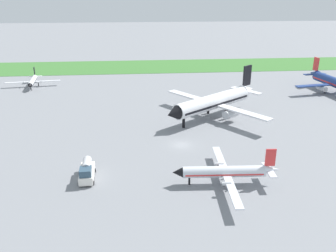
# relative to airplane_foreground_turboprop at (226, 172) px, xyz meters

# --- Properties ---
(ground_plane) EXTENTS (600.00, 600.00, 0.00)m
(ground_plane) POSITION_rel_airplane_foreground_turboprop_xyz_m (-5.58, 17.01, -2.36)
(ground_plane) COLOR gray
(grass_taxiway_strip) EXTENTS (360.00, 28.00, 0.08)m
(grass_taxiway_strip) POSITION_rel_airplane_foreground_turboprop_xyz_m (-5.58, 100.43, -2.32)
(grass_taxiway_strip) COLOR #3D7533
(grass_taxiway_strip) RESTS_ON ground_plane
(airplane_foreground_turboprop) EXTENTS (18.48, 21.59, 6.46)m
(airplane_foreground_turboprop) POSITION_rel_airplane_foreground_turboprop_xyz_m (0.00, 0.00, 0.00)
(airplane_foreground_turboprop) COLOR silver
(airplane_foreground_turboprop) RESTS_ON ground_plane
(airplane_parked_jet_far) EXTENTS (27.18, 26.76, 9.63)m
(airplane_parked_jet_far) POSITION_rel_airplane_foreground_turboprop_xyz_m (48.31, 53.11, 1.10)
(airplane_parked_jet_far) COLOR navy
(airplane_parked_jet_far) RESTS_ON ground_plane
(airplane_taxiing_turboprop) EXTENTS (18.14, 15.57, 5.44)m
(airplane_taxiing_turboprop) POSITION_rel_airplane_foreground_turboprop_xyz_m (-50.39, 70.29, -0.37)
(airplane_taxiing_turboprop) COLOR white
(airplane_taxiing_turboprop) RESTS_ON ground_plane
(airplane_midfield_jet) EXTENTS (28.63, 28.26, 11.87)m
(airplane_midfield_jet) POSITION_rel_airplane_foreground_turboprop_xyz_m (5.14, 33.84, 1.91)
(airplane_midfield_jet) COLOR white
(airplane_midfield_jet) RESTS_ON ground_plane
(fuel_truck_midfield) EXTENTS (2.87, 6.60, 3.29)m
(fuel_truck_midfield) POSITION_rel_airplane_foreground_turboprop_xyz_m (-24.03, 3.81, -0.78)
(fuel_truck_midfield) COLOR white
(fuel_truck_midfield) RESTS_ON ground_plane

